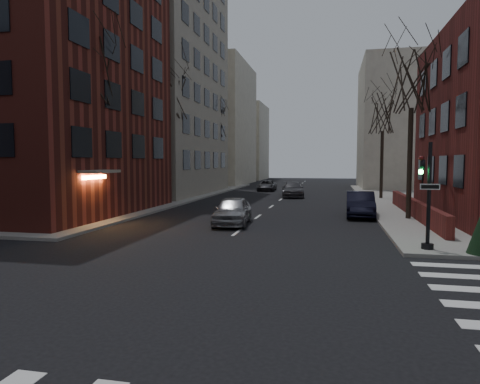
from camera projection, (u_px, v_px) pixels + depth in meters
The scene contains 20 objects.
ground at pixel (114, 325), 8.97m from camera, with size 160.00×160.00×0.00m, color black.
sidewalk_far_left at pixel (2, 194), 44.29m from camera, with size 44.00×44.00×0.15m, color gray.
building_left_brick at pixel (19, 75), 27.66m from camera, with size 15.00×15.00×18.00m, color maroon.
building_left_tan at pixel (124, 60), 44.68m from camera, with size 18.00×18.00×28.00m, color gray.
low_wall_right at pixel (414, 208), 25.51m from camera, with size 0.35×16.00×1.00m, color maroon.
building_distant_la at pixel (202, 125), 65.10m from camera, with size 14.00×16.00×18.00m, color beige.
building_distant_ra at pixel (418, 125), 54.02m from camera, with size 14.00×14.00×16.00m, color beige.
building_distant_lb at pixel (239, 143), 81.40m from camera, with size 10.00×12.00×14.00m, color beige.
traffic_signal at pixel (427, 202), 15.95m from camera, with size 0.76×0.44×4.00m.
tree_left_a at pixel (91, 71), 23.85m from camera, with size 4.18×4.18×10.26m.
tree_left_b at pixel (170, 95), 35.53m from camera, with size 4.40×4.40×10.80m.
tree_left_c at pixel (215, 121), 49.24m from camera, with size 3.96×3.96×9.72m.
tree_right_a at pixel (412, 80), 24.11m from camera, with size 3.96×3.96×9.72m.
tree_right_b at pixel (383, 114), 37.79m from camera, with size 3.74×3.74×9.18m.
streetlamp_near at pixel (159, 151), 31.84m from camera, with size 0.36×0.36×6.28m.
streetlamp_far at pixel (224, 155), 51.34m from camera, with size 0.36×0.36×6.28m.
parked_sedan at pixel (360, 204), 26.45m from camera, with size 1.65×4.73×1.56m, color black.
car_lane_silver at pixel (232, 211), 23.19m from camera, with size 1.80×4.47×1.52m, color gray.
car_lane_gray at pixel (293, 189), 41.15m from camera, with size 2.02×4.98×1.45m, color #39393D.
car_lane_far at pixel (267, 186), 49.78m from camera, with size 2.00×4.33×1.20m, color #3F3F44.
Camera 1 is at (4.43, -7.99, 3.44)m, focal length 32.00 mm.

